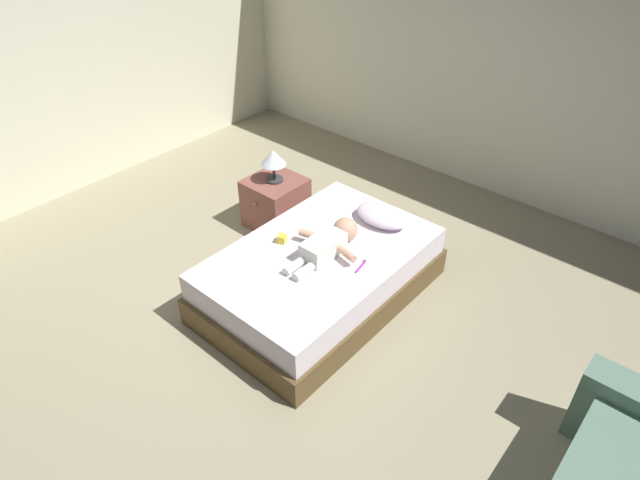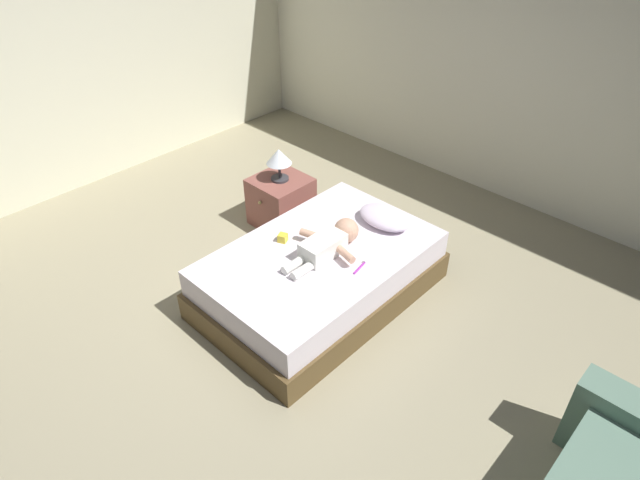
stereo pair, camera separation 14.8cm
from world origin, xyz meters
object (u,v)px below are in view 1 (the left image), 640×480
object	(u,v)px
toothbrush	(362,266)
toy_block	(282,239)
baby	(330,242)
bed	(320,275)
pillow	(382,216)
lamp	(273,159)
nightstand	(276,203)

from	to	relation	value
toothbrush	toy_block	xyz separation A→B (m)	(-0.62, -0.16, 0.02)
baby	toothbrush	world-z (taller)	baby
bed	baby	bearing A→B (deg)	44.49
pillow	toothbrush	world-z (taller)	pillow
pillow	toothbrush	bearing A→B (deg)	-68.22
baby	bed	bearing A→B (deg)	-135.51
pillow	lamp	size ratio (longest dim) A/B	1.49
bed	baby	xyz separation A→B (m)	(0.05, 0.05, 0.30)
baby	toy_block	bearing A→B (deg)	-155.04
toy_block	bed	bearing A→B (deg)	20.46
bed	toy_block	xyz separation A→B (m)	(-0.28, -0.11, 0.26)
nightstand	lamp	xyz separation A→B (m)	(0.00, 0.00, 0.44)
baby	lamp	distance (m)	1.11
baby	lamp	xyz separation A→B (m)	(-1.01, 0.44, 0.15)
bed	pillow	xyz separation A→B (m)	(0.12, 0.61, 0.28)
lamp	toy_block	xyz separation A→B (m)	(0.67, -0.59, -0.20)
baby	toothbrush	size ratio (longest dim) A/B	4.16
baby	nightstand	world-z (taller)	baby
bed	toothbrush	bearing A→B (deg)	9.67
pillow	lamp	world-z (taller)	lamp
baby	toy_block	xyz separation A→B (m)	(-0.34, -0.16, -0.05)
bed	baby	size ratio (longest dim) A/B	2.59
baby	toothbrush	xyz separation A→B (m)	(0.29, 0.01, -0.07)
nightstand	pillow	bearing A→B (deg)	6.40
nightstand	toothbrush	bearing A→B (deg)	-18.37
baby	lamp	world-z (taller)	lamp
baby	nightstand	distance (m)	1.14
pillow	nightstand	xyz separation A→B (m)	(-1.07, -0.12, -0.27)
lamp	bed	bearing A→B (deg)	-27.03
toothbrush	nightstand	size ratio (longest dim) A/B	0.34
toothbrush	baby	bearing A→B (deg)	-178.47
toothbrush	toy_block	distance (m)	0.65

